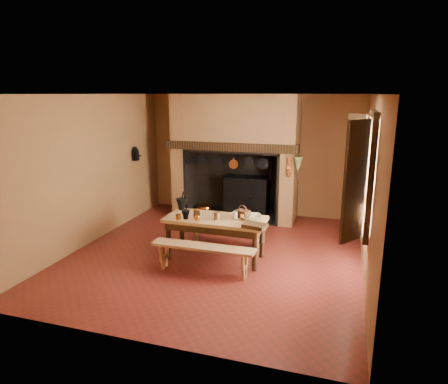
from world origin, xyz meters
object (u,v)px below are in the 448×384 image
Objects in this scene: coffee_grinder at (197,212)px; mixing_bowl at (251,217)px; iron_range at (247,195)px; wicker_basket at (243,213)px; work_table at (216,224)px; bench_front at (203,253)px.

coffee_grinder reaches higher than mixing_bowl.
iron_range reaches higher than wicker_basket.
mixing_bowl is (0.71, -2.57, 0.30)m from iron_range.
mixing_bowl is at bearing -74.52° from iron_range.
work_table is 5.07× the size of mixing_bowl.
wicker_basket is at bearing -77.87° from iron_range.
iron_range is 2.68m from mixing_bowl.
wicker_basket reaches higher than work_table.
bench_front is 1.03m from mixing_bowl.
wicker_basket is (-0.18, 0.09, 0.03)m from mixing_bowl.
coffee_grinder is 0.96m from mixing_bowl.
wicker_basket reaches higher than mixing_bowl.
coffee_grinder is at bearing 177.07° from work_table.
bench_front is at bearing -77.77° from coffee_grinder.
iron_range reaches higher than work_table.
bench_front is 1.01m from wicker_basket.
iron_range is 5.87× the size of wicker_basket.
mixing_bowl reaches higher than work_table.
iron_range reaches higher than mixing_bowl.
iron_range is 0.95× the size of bench_front.
coffee_grinder is at bearing -177.12° from mixing_bowl.
coffee_grinder is 0.49× the size of mixing_bowl.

